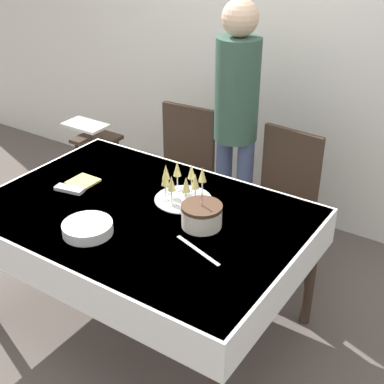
{
  "coord_description": "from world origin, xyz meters",
  "views": [
    {
      "loc": [
        1.54,
        -1.85,
        2.2
      ],
      "look_at": [
        0.22,
        0.13,
        0.88
      ],
      "focal_mm": 50.0,
      "sensor_mm": 36.0,
      "label": 1
    }
  ],
  "objects_px": {
    "dining_chair_far_left": "(181,169)",
    "person_standing": "(237,108)",
    "champagne_tray": "(182,184)",
    "plate_stack_main": "(88,228)",
    "high_chair": "(95,148)",
    "dining_chair_far_right": "(280,199)",
    "birthday_cake": "(202,216)"
  },
  "relations": [
    {
      "from": "dining_chair_far_left",
      "to": "birthday_cake",
      "type": "distance_m",
      "value": 1.15
    },
    {
      "from": "high_chair",
      "to": "champagne_tray",
      "type": "bearing_deg",
      "value": -27.83
    },
    {
      "from": "dining_chair_far_left",
      "to": "person_standing",
      "type": "height_order",
      "value": "person_standing"
    },
    {
      "from": "dining_chair_far_left",
      "to": "dining_chair_far_right",
      "type": "xyz_separation_m",
      "value": [
        0.76,
        -0.0,
        0.0
      ]
    },
    {
      "from": "champagne_tray",
      "to": "plate_stack_main",
      "type": "xyz_separation_m",
      "value": [
        -0.19,
        -0.53,
        -0.06
      ]
    },
    {
      "from": "dining_chair_far_left",
      "to": "person_standing",
      "type": "relative_size",
      "value": 0.56
    },
    {
      "from": "birthday_cake",
      "to": "champagne_tray",
      "type": "distance_m",
      "value": 0.29
    },
    {
      "from": "dining_chair_far_right",
      "to": "dining_chair_far_left",
      "type": "bearing_deg",
      "value": 179.99
    },
    {
      "from": "birthday_cake",
      "to": "dining_chair_far_right",
      "type": "bearing_deg",
      "value": 87.01
    },
    {
      "from": "birthday_cake",
      "to": "plate_stack_main",
      "type": "distance_m",
      "value": 0.56
    },
    {
      "from": "dining_chair_far_right",
      "to": "birthday_cake",
      "type": "xyz_separation_m",
      "value": [
        -0.04,
        -0.85,
        0.3
      ]
    },
    {
      "from": "birthday_cake",
      "to": "dining_chair_far_left",
      "type": "bearing_deg",
      "value": 130.0
    },
    {
      "from": "plate_stack_main",
      "to": "high_chair",
      "type": "xyz_separation_m",
      "value": [
        -1.1,
        1.21,
        -0.31
      ]
    },
    {
      "from": "plate_stack_main",
      "to": "champagne_tray",
      "type": "bearing_deg",
      "value": 69.83
    },
    {
      "from": "dining_chair_far_right",
      "to": "high_chair",
      "type": "bearing_deg",
      "value": -179.93
    },
    {
      "from": "person_standing",
      "to": "high_chair",
      "type": "bearing_deg",
      "value": -176.32
    },
    {
      "from": "person_standing",
      "to": "high_chair",
      "type": "xyz_separation_m",
      "value": [
        -1.2,
        -0.08,
        -0.54
      ]
    },
    {
      "from": "dining_chair_far_right",
      "to": "plate_stack_main",
      "type": "distance_m",
      "value": 1.33
    },
    {
      "from": "dining_chair_far_right",
      "to": "birthday_cake",
      "type": "distance_m",
      "value": 0.91
    },
    {
      "from": "dining_chair_far_right",
      "to": "champagne_tray",
      "type": "distance_m",
      "value": 0.81
    },
    {
      "from": "dining_chair_far_right",
      "to": "high_chair",
      "type": "relative_size",
      "value": 1.34
    },
    {
      "from": "plate_stack_main",
      "to": "person_standing",
      "type": "bearing_deg",
      "value": 85.82
    },
    {
      "from": "birthday_cake",
      "to": "high_chair",
      "type": "xyz_separation_m",
      "value": [
        -1.53,
        0.85,
        -0.34
      ]
    },
    {
      "from": "person_standing",
      "to": "high_chair",
      "type": "relative_size",
      "value": 2.38
    },
    {
      "from": "champagne_tray",
      "to": "high_chair",
      "type": "bearing_deg",
      "value": 152.17
    },
    {
      "from": "dining_chair_far_right",
      "to": "person_standing",
      "type": "bearing_deg",
      "value": 168.73
    },
    {
      "from": "plate_stack_main",
      "to": "person_standing",
      "type": "xyz_separation_m",
      "value": [
        0.09,
        1.29,
        0.24
      ]
    },
    {
      "from": "dining_chair_far_right",
      "to": "champagne_tray",
      "type": "height_order",
      "value": "dining_chair_far_right"
    },
    {
      "from": "birthday_cake",
      "to": "high_chair",
      "type": "bearing_deg",
      "value": 150.85
    },
    {
      "from": "high_chair",
      "to": "dining_chair_far_left",
      "type": "bearing_deg",
      "value": 0.13
    },
    {
      "from": "person_standing",
      "to": "birthday_cake",
      "type": "bearing_deg",
      "value": -70.34
    },
    {
      "from": "champagne_tray",
      "to": "plate_stack_main",
      "type": "relative_size",
      "value": 1.26
    }
  ]
}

